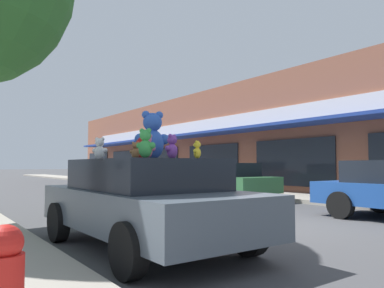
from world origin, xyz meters
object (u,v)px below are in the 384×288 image
Objects in this scene: teddy_bear_yellow at (197,150)px; teddy_bear_pink at (147,147)px; teddy_bear_black at (145,152)px; teddy_bear_red at (140,149)px; teddy_bear_giant at (152,136)px; teddy_bear_white at (100,149)px; parked_car_far_right at (154,176)px; teddy_bear_purple at (172,147)px; teddy_bear_brown at (136,151)px; teddy_bear_green at (145,144)px; parked_car_far_center at (222,180)px; plush_art_car at (145,200)px; teddy_bear_teal at (152,152)px.

teddy_bear_pink reaches higher than teddy_bear_yellow.
teddy_bear_red is at bearing 113.01° from teddy_bear_black.
teddy_bear_giant is 1.07m from teddy_bear_white.
parked_car_far_right is at bearing -63.36° from teddy_bear_black.
teddy_bear_purple is 0.09× the size of parked_car_far_right.
teddy_bear_giant is 2.36× the size of teddy_bear_red.
teddy_bear_brown is 0.90m from teddy_bear_yellow.
teddy_bear_green is at bearing 136.83° from teddy_bear_white.
teddy_bear_green is at bearing 118.70° from teddy_bear_black.
teddy_bear_purple is (0.30, -0.42, 0.02)m from teddy_bear_red.
parked_car_far_right reaches higher than parked_car_far_center.
plush_art_car is at bearing 163.33° from teddy_bear_white.
teddy_bear_black reaches higher than parked_car_far_right.
teddy_bear_brown is 0.76× the size of teddy_bear_red.
teddy_bear_black is 1.09m from teddy_bear_purple.
teddy_bear_green is (-0.33, -0.77, 0.03)m from teddy_bear_red.
teddy_bear_purple is 0.95× the size of teddy_bear_green.
teddy_bear_yellow is 2.02m from teddy_bear_white.
teddy_bear_yellow is at bearing -117.33° from parked_car_far_right.
teddy_bear_red reaches higher than parked_car_far_center.
teddy_bear_teal reaches higher than plush_art_car.
teddy_bear_red is (0.18, 0.54, -0.00)m from teddy_bear_pink.
teddy_bear_teal reaches higher than teddy_bear_yellow.
teddy_bear_red is at bearing 35.17° from teddy_bear_giant.
teddy_bear_pink is 13.05m from parked_car_far_right.
plush_art_car is 10.98× the size of teddy_bear_white.
teddy_bear_white reaches higher than parked_car_far_center.
teddy_bear_giant is 0.19× the size of parked_car_far_right.
teddy_bear_black reaches higher than parked_car_far_center.
parked_car_far_right is at bearing -74.37° from teddy_bear_white.
parked_car_far_center is at bearing -168.25° from teddy_bear_yellow.
teddy_bear_brown is 0.80× the size of teddy_bear_teal.
teddy_bear_yellow is 0.74m from teddy_bear_green.
teddy_bear_teal is at bearing -108.61° from teddy_bear_black.
teddy_bear_brown is 0.64× the size of teddy_bear_white.
teddy_bear_giant reaches higher than teddy_bear_red.
teddy_bear_brown is at bearing 52.51° from teddy_bear_giant.
teddy_bear_purple is (-0.10, 0.48, 0.06)m from teddy_bear_yellow.
parked_car_far_center is 1.04× the size of parked_car_far_right.
teddy_bear_brown is at bearing 26.27° from teddy_bear_teal.
teddy_bear_giant is at bearing -20.65° from plush_art_car.
parked_car_far_right is (6.63, 9.68, -0.77)m from teddy_bear_white.
teddy_bear_yellow is 8.90m from parked_car_far_center.
teddy_bear_pink reaches higher than teddy_bear_brown.
teddy_bear_giant is 0.34m from teddy_bear_red.
teddy_bear_purple reaches higher than teddy_bear_yellow.
teddy_bear_yellow is 13.08m from parked_car_far_right.
parked_car_far_center is (6.73, 6.40, -0.81)m from teddy_bear_green.
teddy_bear_red reaches higher than teddy_bear_brown.
parked_car_far_center is (6.00, 6.53, -0.74)m from teddy_bear_yellow.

